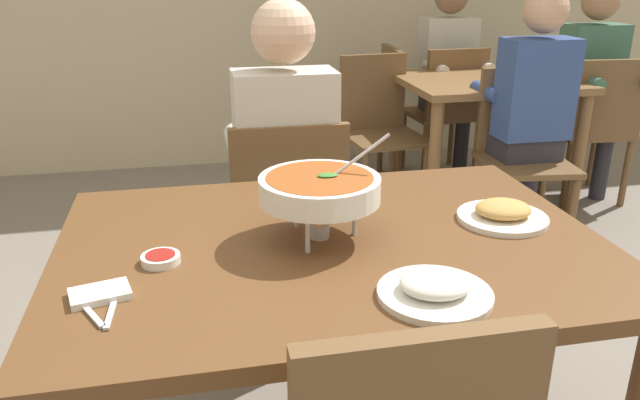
{
  "coord_description": "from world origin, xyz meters",
  "views": [
    {
      "loc": [
        -0.32,
        -1.39,
        1.43
      ],
      "look_at": [
        0.0,
        0.15,
        0.82
      ],
      "focal_mm": 35.12,
      "sensor_mm": 36.0,
      "label": 1
    }
  ],
  "objects_px": {
    "chair_bg_left": "(448,106)",
    "patron_bg_left": "(449,67)",
    "dining_table_main": "(332,277)",
    "chair_diner_main": "(287,220)",
    "chair_bg_window": "(378,122)",
    "patron_bg_middle": "(530,102)",
    "chair_bg_middle": "(521,145)",
    "chair_bg_right": "(596,122)",
    "patron_bg_right": "(593,80)",
    "diner_main": "(284,157)",
    "chair_bg_corner": "(375,107)",
    "rice_plate": "(435,289)",
    "sauce_dish": "(161,258)",
    "curry_bowl": "(320,189)",
    "dining_table_far": "(486,102)",
    "appetizer_plate": "(503,213)"
  },
  "relations": [
    {
      "from": "dining_table_main",
      "to": "chair_diner_main",
      "type": "bearing_deg",
      "value": 90.0
    },
    {
      "from": "curry_bowl",
      "to": "patron_bg_right",
      "type": "xyz_separation_m",
      "value": [
        2.11,
        1.98,
        -0.16
      ]
    },
    {
      "from": "sauce_dish",
      "to": "patron_bg_right",
      "type": "distance_m",
      "value": 3.23
    },
    {
      "from": "diner_main",
      "to": "rice_plate",
      "type": "bearing_deg",
      "value": -82.67
    },
    {
      "from": "chair_bg_left",
      "to": "chair_bg_middle",
      "type": "relative_size",
      "value": 1.0
    },
    {
      "from": "diner_main",
      "to": "patron_bg_right",
      "type": "distance_m",
      "value": 2.4
    },
    {
      "from": "dining_table_main",
      "to": "chair_diner_main",
      "type": "relative_size",
      "value": 1.5
    },
    {
      "from": "chair_diner_main",
      "to": "diner_main",
      "type": "height_order",
      "value": "diner_main"
    },
    {
      "from": "chair_bg_middle",
      "to": "chair_bg_corner",
      "type": "distance_m",
      "value": 1.15
    },
    {
      "from": "diner_main",
      "to": "chair_bg_right",
      "type": "bearing_deg",
      "value": 27.7
    },
    {
      "from": "chair_bg_middle",
      "to": "patron_bg_right",
      "type": "bearing_deg",
      "value": 34.4
    },
    {
      "from": "appetizer_plate",
      "to": "dining_table_far",
      "type": "bearing_deg",
      "value": 65.13
    },
    {
      "from": "rice_plate",
      "to": "sauce_dish",
      "type": "height_order",
      "value": "rice_plate"
    },
    {
      "from": "diner_main",
      "to": "patron_bg_right",
      "type": "bearing_deg",
      "value": 30.03
    },
    {
      "from": "chair_bg_left",
      "to": "chair_bg_window",
      "type": "distance_m",
      "value": 0.67
    },
    {
      "from": "chair_bg_middle",
      "to": "patron_bg_left",
      "type": "xyz_separation_m",
      "value": [
        0.03,
        1.1,
        0.24
      ]
    },
    {
      "from": "chair_bg_middle",
      "to": "patron_bg_left",
      "type": "distance_m",
      "value": 1.12
    },
    {
      "from": "dining_table_main",
      "to": "dining_table_far",
      "type": "bearing_deg",
      "value": 55.34
    },
    {
      "from": "chair_diner_main",
      "to": "chair_bg_right",
      "type": "xyz_separation_m",
      "value": [
        2.06,
        1.11,
        0.0
      ]
    },
    {
      "from": "patron_bg_left",
      "to": "chair_bg_right",
      "type": "bearing_deg",
      "value": -48.12
    },
    {
      "from": "dining_table_main",
      "to": "rice_plate",
      "type": "bearing_deg",
      "value": -65.81
    },
    {
      "from": "chair_bg_middle",
      "to": "chair_bg_window",
      "type": "distance_m",
      "value": 0.87
    },
    {
      "from": "dining_table_main",
      "to": "chair_diner_main",
      "type": "xyz_separation_m",
      "value": [
        -0.0,
        0.77,
        -0.16
      ]
    },
    {
      "from": "patron_bg_left",
      "to": "patron_bg_right",
      "type": "height_order",
      "value": "same"
    },
    {
      "from": "curry_bowl",
      "to": "sauce_dish",
      "type": "distance_m",
      "value": 0.41
    },
    {
      "from": "appetizer_plate",
      "to": "patron_bg_middle",
      "type": "height_order",
      "value": "patron_bg_middle"
    },
    {
      "from": "rice_plate",
      "to": "chair_bg_left",
      "type": "xyz_separation_m",
      "value": [
        1.22,
        2.81,
        -0.28
      ]
    },
    {
      "from": "dining_table_far",
      "to": "patron_bg_right",
      "type": "distance_m",
      "value": 0.69
    },
    {
      "from": "curry_bowl",
      "to": "rice_plate",
      "type": "bearing_deg",
      "value": -63.28
    },
    {
      "from": "chair_diner_main",
      "to": "diner_main",
      "type": "relative_size",
      "value": 0.69
    },
    {
      "from": "chair_diner_main",
      "to": "sauce_dish",
      "type": "bearing_deg",
      "value": -117.11
    },
    {
      "from": "chair_bg_window",
      "to": "chair_bg_corner",
      "type": "bearing_deg",
      "value": 77.02
    },
    {
      "from": "chair_bg_window",
      "to": "patron_bg_left",
      "type": "distance_m",
      "value": 0.81
    },
    {
      "from": "chair_bg_window",
      "to": "patron_bg_middle",
      "type": "relative_size",
      "value": 0.69
    },
    {
      "from": "rice_plate",
      "to": "dining_table_main",
      "type": "bearing_deg",
      "value": 114.19
    },
    {
      "from": "curry_bowl",
      "to": "chair_bg_right",
      "type": "xyz_separation_m",
      "value": [
        2.09,
        1.86,
        -0.39
      ]
    },
    {
      "from": "chair_bg_left",
      "to": "patron_bg_left",
      "type": "bearing_deg",
      "value": 71.91
    },
    {
      "from": "chair_bg_middle",
      "to": "patron_bg_middle",
      "type": "relative_size",
      "value": 0.69
    },
    {
      "from": "chair_bg_left",
      "to": "patron_bg_right",
      "type": "bearing_deg",
      "value": -34.12
    },
    {
      "from": "patron_bg_left",
      "to": "chair_bg_middle",
      "type": "bearing_deg",
      "value": -91.72
    },
    {
      "from": "chair_diner_main",
      "to": "sauce_dish",
      "type": "relative_size",
      "value": 10.0
    },
    {
      "from": "chair_diner_main",
      "to": "dining_table_far",
      "type": "bearing_deg",
      "value": 41.9
    },
    {
      "from": "diner_main",
      "to": "chair_bg_left",
      "type": "xyz_separation_m",
      "value": [
        1.36,
        1.69,
        -0.24
      ]
    },
    {
      "from": "diner_main",
      "to": "chair_bg_window",
      "type": "distance_m",
      "value": 1.58
    },
    {
      "from": "chair_bg_right",
      "to": "chair_diner_main",
      "type": "bearing_deg",
      "value": -151.59
    },
    {
      "from": "chair_bg_left",
      "to": "patron_bg_left",
      "type": "xyz_separation_m",
      "value": [
        0.04,
        0.13,
        0.24
      ]
    },
    {
      "from": "rice_plate",
      "to": "chair_bg_window",
      "type": "distance_m",
      "value": 2.58
    },
    {
      "from": "chair_bg_middle",
      "to": "diner_main",
      "type": "bearing_deg",
      "value": -152.4
    },
    {
      "from": "diner_main",
      "to": "rice_plate",
      "type": "height_order",
      "value": "diner_main"
    },
    {
      "from": "curry_bowl",
      "to": "chair_bg_corner",
      "type": "bearing_deg",
      "value": 70.47
    }
  ]
}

